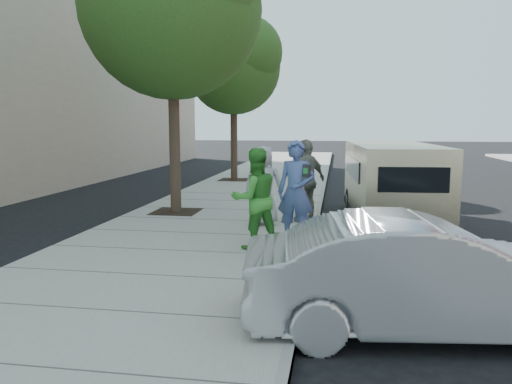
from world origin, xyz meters
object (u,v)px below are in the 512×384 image
at_px(van, 390,182).
at_px(person_officer, 296,192).
at_px(tree_far, 235,63).
at_px(tree_near, 173,0).
at_px(parking_meter, 302,186).
at_px(person_gray_shirt, 264,185).
at_px(person_striped_polo, 307,181).
at_px(person_green_shirt, 255,199).
at_px(sedan, 424,276).

height_order(van, person_officer, person_officer).
bearing_deg(tree_far, tree_near, -90.00).
height_order(parking_meter, person_officer, person_officer).
xyz_separation_m(tree_far, van, (5.46, -7.68, -3.83)).
relative_size(tree_near, person_gray_shirt, 4.11).
xyz_separation_m(tree_near, van, (5.46, -0.08, -4.49)).
bearing_deg(person_officer, person_gray_shirt, 128.28).
bearing_deg(person_officer, person_striped_polo, 97.80).
bearing_deg(person_green_shirt, sedan, 99.44).
height_order(sedan, person_striped_polo, person_striped_polo).
relative_size(van, person_gray_shirt, 2.99).
relative_size(tree_near, parking_meter, 4.84).
bearing_deg(van, tree_near, 175.29).
distance_m(van, person_striped_polo, 2.11).
xyz_separation_m(sedan, person_green_shirt, (-2.54, 3.13, 0.39)).
bearing_deg(person_officer, van, 63.53).
bearing_deg(parking_meter, person_striped_polo, 115.85).
bearing_deg(person_gray_shirt, tree_far, -77.21).
bearing_deg(tree_near, tree_far, 90.00).
distance_m(sedan, person_officer, 4.16).
relative_size(tree_near, person_green_shirt, 3.99).
relative_size(person_green_shirt, person_striped_polo, 0.96).
relative_size(parking_meter, person_officer, 0.77).
xyz_separation_m(tree_far, person_striped_polo, (3.45, -8.35, -3.75)).
bearing_deg(tree_near, sedan, -51.83).
relative_size(sedan, person_green_shirt, 2.26).
xyz_separation_m(tree_near, person_striped_polo, (3.45, -0.75, -4.41)).
distance_m(tree_near, person_gray_shirt, 5.28).
xyz_separation_m(tree_near, person_green_shirt, (2.66, -3.49, -4.45)).
relative_size(tree_far, person_gray_shirt, 3.54).
bearing_deg(person_gray_shirt, tree_near, -30.06).
height_order(tree_near, person_striped_polo, tree_near).
relative_size(van, person_striped_polo, 2.79).
height_order(person_officer, person_gray_shirt, person_officer).
bearing_deg(person_striped_polo, van, 148.32).
height_order(sedan, person_green_shirt, person_green_shirt).
height_order(sedan, person_officer, person_officer).
distance_m(tree_far, parking_meter, 11.68).
bearing_deg(person_striped_polo, tree_near, -62.26).
distance_m(person_green_shirt, person_gray_shirt, 2.22).
height_order(parking_meter, person_green_shirt, person_green_shirt).
relative_size(person_officer, person_striped_polo, 1.03).
relative_size(person_gray_shirt, person_striped_polo, 0.93).
height_order(sedan, person_gray_shirt, person_gray_shirt).
bearing_deg(tree_far, sedan, -69.91).
bearing_deg(van, sedan, -96.09).
bearing_deg(parking_meter, sedan, -40.66).
relative_size(parking_meter, person_green_shirt, 0.82).
bearing_deg(tree_near, person_officer, -40.77).
distance_m(tree_near, van, 7.07).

